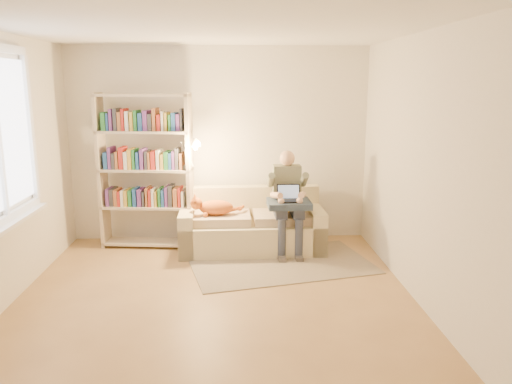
{
  "coord_description": "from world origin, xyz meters",
  "views": [
    {
      "loc": [
        0.21,
        -4.48,
        2.12
      ],
      "look_at": [
        0.45,
        1.0,
        0.92
      ],
      "focal_mm": 35.0,
      "sensor_mm": 36.0,
      "label": 1
    }
  ],
  "objects_px": {
    "cat": "(217,207)",
    "laptop": "(284,197)",
    "bookshelf": "(146,164)",
    "sofa": "(252,228)",
    "person": "(288,196)"
  },
  "relations": [
    {
      "from": "cat",
      "to": "laptop",
      "type": "height_order",
      "value": "laptop"
    },
    {
      "from": "cat",
      "to": "bookshelf",
      "type": "height_order",
      "value": "bookshelf"
    },
    {
      "from": "sofa",
      "to": "cat",
      "type": "relative_size",
      "value": 2.83
    },
    {
      "from": "sofa",
      "to": "person",
      "type": "bearing_deg",
      "value": -17.68
    },
    {
      "from": "laptop",
      "to": "bookshelf",
      "type": "height_order",
      "value": "bookshelf"
    },
    {
      "from": "sofa",
      "to": "person",
      "type": "height_order",
      "value": "person"
    },
    {
      "from": "sofa",
      "to": "person",
      "type": "distance_m",
      "value": 0.65
    },
    {
      "from": "cat",
      "to": "bookshelf",
      "type": "relative_size",
      "value": 0.33
    },
    {
      "from": "sofa",
      "to": "laptop",
      "type": "distance_m",
      "value": 0.66
    },
    {
      "from": "laptop",
      "to": "bookshelf",
      "type": "bearing_deg",
      "value": 165.99
    },
    {
      "from": "person",
      "to": "cat",
      "type": "height_order",
      "value": "person"
    },
    {
      "from": "sofa",
      "to": "laptop",
      "type": "height_order",
      "value": "laptop"
    },
    {
      "from": "sofa",
      "to": "bookshelf",
      "type": "height_order",
      "value": "bookshelf"
    },
    {
      "from": "person",
      "to": "bookshelf",
      "type": "relative_size",
      "value": 0.64
    },
    {
      "from": "person",
      "to": "bookshelf",
      "type": "distance_m",
      "value": 1.87
    }
  ]
}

